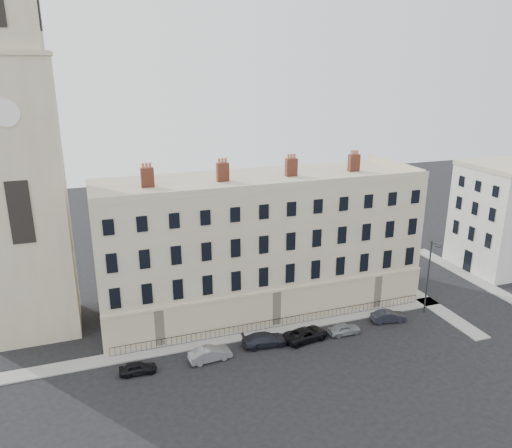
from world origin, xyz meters
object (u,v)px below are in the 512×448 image
object	(u,v)px
car_b	(210,354)
streetlamp	(429,274)
car_f	(389,316)
car_d	(306,334)
car_c	(265,339)
car_e	(344,329)
car_a	(138,368)

from	to	relation	value
car_b	streetlamp	world-z (taller)	streetlamp
car_f	streetlamp	distance (m)	6.60
car_d	streetlamp	xyz separation A→B (m)	(15.28, 0.88, 4.18)
car_c	car_f	world-z (taller)	car_c
car_e	car_f	size ratio (longest dim) A/B	0.91
car_e	streetlamp	distance (m)	11.84
car_a	streetlamp	bearing A→B (deg)	-84.89
car_b	car_f	distance (m)	20.41
car_a	car_b	distance (m)	6.78
car_e	streetlamp	world-z (taller)	streetlamp
car_a	car_b	xyz separation A→B (m)	(6.78, -0.07, 0.11)
car_a	car_c	xyz separation A→B (m)	(12.64, 0.63, 0.11)
car_d	car_e	xyz separation A→B (m)	(4.28, -0.28, -0.06)
car_c	car_d	xyz separation A→B (m)	(4.34, -0.39, -0.03)
car_c	streetlamp	size ratio (longest dim) A/B	0.54
car_e	streetlamp	bearing A→B (deg)	-82.84
car_c	streetlamp	bearing A→B (deg)	-83.27
car_c	streetlamp	distance (m)	20.06
car_c	streetlamp	world-z (taller)	streetlamp
car_d	car_a	bearing A→B (deg)	82.09
car_b	car_e	bearing A→B (deg)	-94.60
car_e	car_f	distance (m)	5.96
car_f	streetlamp	xyz separation A→B (m)	(5.08, 0.39, 4.20)
car_e	streetlamp	xyz separation A→B (m)	(10.99, 1.17, 4.24)
car_c	car_d	size ratio (longest dim) A/B	0.99
car_a	car_d	world-z (taller)	car_d
car_c	car_e	bearing A→B (deg)	-89.14
car_b	car_d	world-z (taller)	car_b
car_f	streetlamp	bearing A→B (deg)	-76.20
streetlamp	car_e	bearing A→B (deg)	172.85
car_a	car_e	xyz separation A→B (m)	(21.27, -0.04, 0.02)
car_e	car_f	world-z (taller)	car_f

